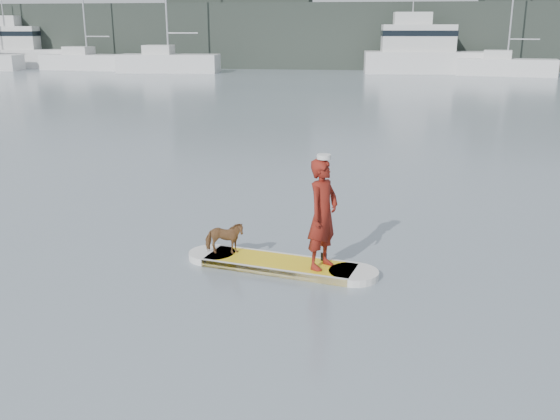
# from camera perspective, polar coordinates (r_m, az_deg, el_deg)

# --- Properties ---
(ground) EXTENTS (140.00, 140.00, 0.00)m
(ground) POSITION_cam_1_polar(r_m,az_deg,el_deg) (10.47, -9.42, -5.33)
(ground) COLOR slate
(ground) RESTS_ON ground
(paddleboard) EXTENTS (3.24, 1.34, 0.12)m
(paddleboard) POSITION_cam_1_polar(r_m,az_deg,el_deg) (10.35, 0.00, -5.00)
(paddleboard) COLOR yellow
(paddleboard) RESTS_ON ground
(paddler) EXTENTS (0.68, 0.77, 1.77)m
(paddler) POSITION_cam_1_polar(r_m,az_deg,el_deg) (9.83, 3.93, -0.38)
(paddler) COLOR maroon
(paddler) RESTS_ON paddleboard
(white_cap) EXTENTS (0.22, 0.22, 0.07)m
(white_cap) POSITION_cam_1_polar(r_m,az_deg,el_deg) (9.60, 4.04, 4.89)
(white_cap) COLOR silver
(white_cap) RESTS_ON paddler
(dog) EXTENTS (0.70, 0.37, 0.57)m
(dog) POSITION_cam_1_polar(r_m,az_deg,el_deg) (10.61, -5.12, -2.56)
(dog) COLOR brown
(dog) RESTS_ON paddleboard
(paddle) EXTENTS (0.10, 0.30, 2.00)m
(paddle) POSITION_cam_1_polar(r_m,az_deg,el_deg) (10.14, 4.09, -1.09)
(paddle) COLOR black
(paddle) RESTS_ON ground
(sailboat_b) EXTENTS (8.84, 3.55, 12.79)m
(sailboat_b) POSITION_cam_1_polar(r_m,az_deg,el_deg) (61.91, -17.23, 12.96)
(sailboat_b) COLOR silver
(sailboat_b) RESTS_ON ground
(sailboat_c) EXTENTS (8.78, 3.31, 12.42)m
(sailboat_c) POSITION_cam_1_polar(r_m,az_deg,el_deg) (56.73, -10.21, 13.20)
(sailboat_c) COLOR silver
(sailboat_c) RESTS_ON ground
(sailboat_e) EXTENTS (8.04, 3.86, 11.18)m
(sailboat_e) POSITION_cam_1_polar(r_m,az_deg,el_deg) (55.30, 19.93, 12.30)
(sailboat_e) COLOR silver
(sailboat_e) RESTS_ON ground
(motor_yacht_a) EXTENTS (11.24, 3.99, 6.65)m
(motor_yacht_a) POSITION_cam_1_polar(r_m,az_deg,el_deg) (56.39, 13.07, 13.99)
(motor_yacht_a) COLOR silver
(motor_yacht_a) RESTS_ON ground
(motor_yacht_b) EXTENTS (10.09, 4.50, 6.44)m
(motor_yacht_b) POSITION_cam_1_polar(r_m,az_deg,el_deg) (67.66, -22.88, 13.44)
(motor_yacht_b) COLOR silver
(motor_yacht_b) RESTS_ON ground
(shore_mass) EXTENTS (90.00, 6.00, 6.00)m
(shore_mass) POSITION_cam_1_polar(r_m,az_deg,el_deg) (62.33, 5.54, 15.56)
(shore_mass) COLOR black
(shore_mass) RESTS_ON ground
(shore_building_west) EXTENTS (14.00, 4.00, 9.00)m
(shore_building_west) POSITION_cam_1_polar(r_m,az_deg,el_deg) (64.59, -3.67, 16.96)
(shore_building_west) COLOR black
(shore_building_west) RESTS_ON ground
(shore_building_east) EXTENTS (10.00, 4.00, 8.00)m
(shore_building_east) POSITION_cam_1_polar(r_m,az_deg,el_deg) (65.00, 22.28, 15.38)
(shore_building_east) COLOR black
(shore_building_east) RESTS_ON ground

